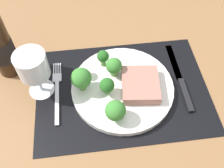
{
  "coord_description": "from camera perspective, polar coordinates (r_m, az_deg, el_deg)",
  "views": [
    {
      "loc": [
        -7.18,
        -36.08,
        55.81
      ],
      "look_at": [
        -2.63,
        0.94,
        1.9
      ],
      "focal_mm": 40.36,
      "sensor_mm": 36.0,
      "label": 1
    }
  ],
  "objects": [
    {
      "name": "broccoli_near_fork",
      "position": [
        0.65,
        0.44,
        4.05
      ],
      "size": [
        4.2,
        4.2,
        5.64
      ],
      "color": "#5B8942",
      "rests_on": "plate"
    },
    {
      "name": "knife",
      "position": [
        0.7,
        15.34,
        0.65
      ],
      "size": [
        1.8,
        23.0,
        0.8
      ],
      "rotation": [
        0.0,
        0.0,
        -0.0
      ],
      "color": "black",
      "rests_on": "placemat"
    },
    {
      "name": "ground_plane",
      "position": [
        0.68,
        2.3,
        -2.05
      ],
      "size": [
        140.0,
        110.0,
        3.0
      ],
      "primitive_type": "cube",
      "color": "brown"
    },
    {
      "name": "steak",
      "position": [
        0.64,
        6.44,
        -0.17
      ],
      "size": [
        10.39,
        11.44,
        2.64
      ],
      "primitive_type": "cube",
      "rotation": [
        0.0,
        0.0,
        -0.11
      ],
      "color": "#9E6B5B",
      "rests_on": "plate"
    },
    {
      "name": "placemat",
      "position": [
        0.67,
        2.34,
        -1.29
      ],
      "size": [
        45.11,
        31.88,
        0.3
      ],
      "primitive_type": "cube",
      "color": "black",
      "rests_on": "ground_plane"
    },
    {
      "name": "broccoli_back_left",
      "position": [
        0.58,
        0.8,
        -6.07
      ],
      "size": [
        4.88,
        4.88,
        5.77
      ],
      "color": "#5B8942",
      "rests_on": "plate"
    },
    {
      "name": "fork",
      "position": [
        0.68,
        -12.34,
        -1.55
      ],
      "size": [
        2.4,
        19.2,
        0.5
      ],
      "rotation": [
        0.0,
        0.0,
        -0.02
      ],
      "color": "silver",
      "rests_on": "placemat"
    },
    {
      "name": "broccoli_near_steak",
      "position": [
        0.61,
        -1.14,
        -0.35
      ],
      "size": [
        3.72,
        3.72,
        5.17
      ],
      "color": "#6B994C",
      "rests_on": "plate"
    },
    {
      "name": "broccoli_center",
      "position": [
        0.67,
        -2.05,
        6.14
      ],
      "size": [
        3.23,
        3.23,
        5.06
      ],
      "color": "#5B8942",
      "rests_on": "plate"
    },
    {
      "name": "plate",
      "position": [
        0.66,
        2.37,
        -0.83
      ],
      "size": [
        26.59,
        26.59,
        1.6
      ],
      "primitive_type": "cylinder",
      "color": "silver",
      "rests_on": "placemat"
    },
    {
      "name": "broccoli_front_edge",
      "position": [
        0.62,
        -6.97,
        1.29
      ],
      "size": [
        5.16,
        5.16,
        6.9
      ],
      "color": "#5B8942",
      "rests_on": "plate"
    },
    {
      "name": "wine_glass",
      "position": [
        0.62,
        -17.48,
        3.6
      ],
      "size": [
        7.54,
        7.54,
        13.53
      ],
      "color": "silver",
      "rests_on": "ground_plane"
    }
  ]
}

